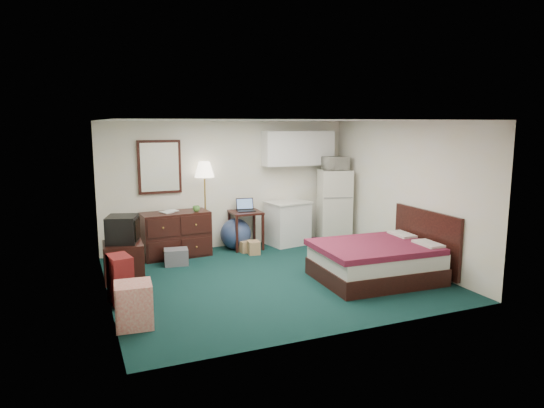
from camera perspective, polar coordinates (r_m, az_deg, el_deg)
name	(u,v)px	position (r m, az deg, el deg)	size (l,w,h in m)	color
floor	(272,278)	(7.89, 0.00, -8.67)	(5.00, 4.50, 0.01)	black
ceiling	(272,120)	(7.49, 0.00, 9.81)	(5.00, 4.50, 0.01)	beige
walls	(272,201)	(7.59, 0.00, 0.34)	(5.01, 4.51, 2.50)	beige
mirror	(160,167)	(9.30, -13.09, 4.27)	(0.80, 0.06, 1.00)	white
upper_cabinets	(298,148)	(9.99, 3.11, 6.57)	(1.50, 0.35, 0.70)	white
headboard	(426,240)	(8.41, 17.65, -4.07)	(0.06, 1.56, 1.00)	black
dresser	(176,234)	(9.18, -11.26, -3.52)	(1.23, 0.56, 0.84)	black
floor_lamp	(205,207)	(9.40, -7.86, -0.33)	(0.38, 0.38, 1.74)	gold
desk	(246,230)	(9.61, -3.10, -3.04)	(0.59, 0.59, 0.75)	black
exercise_ball	(236,234)	(9.59, -4.29, -3.52)	(0.61, 0.61, 0.61)	navy
kitchen_counter	(288,224)	(9.91, 1.86, -2.33)	(0.78, 0.59, 0.85)	white
fridge	(334,206)	(10.15, 7.34, -0.24)	(0.62, 0.62, 1.51)	silver
bed	(375,262)	(7.89, 12.07, -6.68)	(1.81, 1.41, 0.58)	#511429
tv_stand	(123,261)	(8.08, -17.08, -6.46)	(0.59, 0.65, 0.59)	black
suitcase	(120,280)	(7.00, -17.41, -8.53)	(0.26, 0.42, 0.69)	#5B1417
retail_box	(134,305)	(6.25, -15.95, -11.34)	(0.44, 0.44, 0.55)	#F5E3CF
file_bin	(176,257)	(8.70, -11.21, -6.12)	(0.41, 0.30, 0.28)	slate
cardboard_box_a	(246,246)	(9.39, -3.04, -5.00)	(0.26, 0.22, 0.22)	tan
cardboard_box_b	(254,248)	(9.23, -2.18, -5.14)	(0.21, 0.25, 0.25)	tan
laptop	(246,205)	(9.52, -3.07, -0.15)	(0.35, 0.28, 0.24)	black
crt_tv	(122,229)	(7.99, -17.19, -2.85)	(0.46, 0.50, 0.43)	black
microwave	(336,162)	(9.99, 7.49, 4.94)	(0.49, 0.27, 0.33)	silver
book_a	(162,207)	(9.00, -12.82, -0.33)	(0.18, 0.02, 0.24)	tan
book_b	(168,206)	(9.12, -12.16, -0.20)	(0.17, 0.02, 0.23)	tan
mug	(196,208)	(9.07, -8.89, -0.47)	(0.14, 0.11, 0.14)	#54923E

